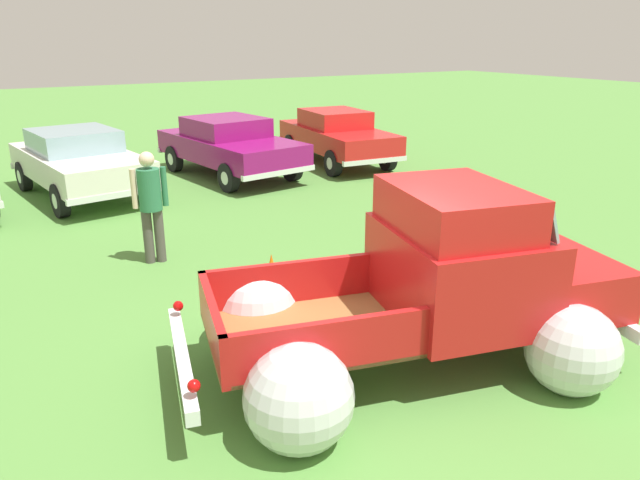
# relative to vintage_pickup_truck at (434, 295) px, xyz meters

# --- Properties ---
(ground_plane) EXTENTS (80.00, 80.00, 0.00)m
(ground_plane) POSITION_rel_vintage_pickup_truck_xyz_m (-0.38, 0.09, -0.76)
(ground_plane) COLOR #548C3D
(vintage_pickup_truck) EXTENTS (4.94, 3.57, 1.96)m
(vintage_pickup_truck) POSITION_rel_vintage_pickup_truck_xyz_m (0.00, 0.00, 0.00)
(vintage_pickup_truck) COLOR black
(vintage_pickup_truck) RESTS_ON ground
(show_car_1) EXTENTS (2.44, 4.42, 1.43)m
(show_car_1) POSITION_rel_vintage_pickup_truck_xyz_m (-1.93, 9.25, 0.02)
(show_car_1) COLOR black
(show_car_1) RESTS_ON ground
(show_car_2) EXTENTS (2.49, 4.52, 1.43)m
(show_car_2) POSITION_rel_vintage_pickup_truck_xyz_m (1.63, 9.41, 0.03)
(show_car_2) COLOR black
(show_car_2) RESTS_ON ground
(show_car_3) EXTENTS (2.15, 4.31, 1.43)m
(show_car_3) POSITION_rel_vintage_pickup_truck_xyz_m (4.71, 9.31, 0.02)
(show_car_3) COLOR black
(show_car_3) RESTS_ON ground
(spectator_0) EXTENTS (0.54, 0.40, 1.73)m
(spectator_0) POSITION_rel_vintage_pickup_truck_xyz_m (-1.72, 4.46, 0.23)
(spectator_0) COLOR #4C4742
(spectator_0) RESTS_ON ground
(lane_cone_0) EXTENTS (0.36, 0.36, 0.63)m
(lane_cone_0) POSITION_rel_vintage_pickup_truck_xyz_m (-0.77, 2.31, -0.45)
(lane_cone_0) COLOR black
(lane_cone_0) RESTS_ON ground
(lane_cone_1) EXTENTS (0.36, 0.36, 0.63)m
(lane_cone_1) POSITION_rel_vintage_pickup_truck_xyz_m (1.49, 2.52, -0.45)
(lane_cone_1) COLOR black
(lane_cone_1) RESTS_ON ground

